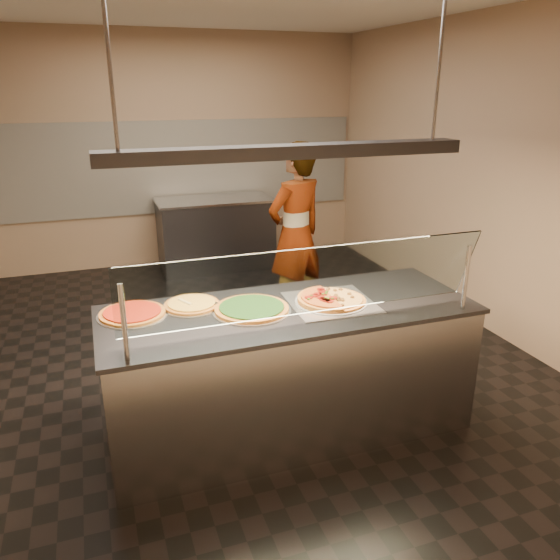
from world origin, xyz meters
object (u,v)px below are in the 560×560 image
object	(u,v)px
pizza_spatula	(194,302)
prep_table	(216,233)
perforated_tray	(331,302)
worker	(296,235)
pizza_spinach	(251,308)
pizza_tomato	(132,313)
half_pizza_sausage	(345,297)
half_pizza_pepperoni	(316,300)
heat_lamp_housing	(290,152)
serving_counter	(289,369)
sneeze_guard	(310,283)
pizza_cheese	(192,304)

from	to	relation	value
pizza_spatula	prep_table	bearing A→B (deg)	74.97
prep_table	perforated_tray	bearing A→B (deg)	-90.93
perforated_tray	worker	size ratio (longest dim) A/B	0.32
pizza_spinach	pizza_tomato	bearing A→B (deg)	166.17
half_pizza_sausage	prep_table	world-z (taller)	half_pizza_sausage
half_pizza_pepperoni	heat_lamp_housing	world-z (taller)	heat_lamp_housing
half_pizza_sausage	pizza_spatula	world-z (taller)	half_pizza_sausage
pizza_spinach	prep_table	distance (m)	3.84
perforated_tray	prep_table	size ratio (longest dim) A/B	0.39
serving_counter	prep_table	xyz separation A→B (m)	(0.36, 3.80, 0.00)
sneeze_guard	worker	distance (m)	2.28
pizza_cheese	pizza_spatula	distance (m)	0.02
half_pizza_pepperoni	half_pizza_sausage	xyz separation A→B (m)	(0.22, 0.00, -0.01)
pizza_cheese	worker	distance (m)	2.05
pizza_spinach	heat_lamp_housing	bearing A→B (deg)	-8.38
pizza_cheese	worker	bearing A→B (deg)	49.19
perforated_tray	half_pizza_pepperoni	bearing A→B (deg)	179.76
serving_counter	pizza_cheese	size ratio (longest dim) A/B	6.33
pizza_spinach	pizza_spatula	world-z (taller)	pizza_spatula
prep_table	heat_lamp_housing	bearing A→B (deg)	-95.43
half_pizza_sausage	pizza_spatula	bearing A→B (deg)	166.58
serving_counter	worker	bearing A→B (deg)	67.85
perforated_tray	half_pizza_pepperoni	distance (m)	0.11
half_pizza_pepperoni	pizza_spatula	world-z (taller)	half_pizza_pepperoni
sneeze_guard	worker	xyz separation A→B (m)	(0.73, 2.14, -0.31)
sneeze_guard	heat_lamp_housing	bearing A→B (deg)	90.00
pizza_spatula	prep_table	distance (m)	3.72
prep_table	heat_lamp_housing	distance (m)	4.09
worker	pizza_spinach	bearing A→B (deg)	39.47
half_pizza_sausage	pizza_spatula	xyz separation A→B (m)	(-1.00, 0.24, 0.00)
pizza_spatula	worker	xyz separation A→B (m)	(1.33, 1.56, -0.04)
perforated_tray	heat_lamp_housing	distance (m)	1.06
perforated_tray	prep_table	xyz separation A→B (m)	(0.06, 3.81, -0.47)
sneeze_guard	prep_table	bearing A→B (deg)	85.02
half_pizza_sausage	prep_table	bearing A→B (deg)	90.72
prep_table	worker	world-z (taller)	worker
pizza_spinach	worker	size ratio (longest dim) A/B	0.28
pizza_spatula	perforated_tray	bearing A→B (deg)	-15.10
sneeze_guard	pizza_cheese	size ratio (longest dim) A/B	5.72
pizza_tomato	half_pizza_pepperoni	bearing A→B (deg)	-11.01
pizza_tomato	heat_lamp_housing	size ratio (longest dim) A/B	0.20
pizza_cheese	pizza_spatula	bearing A→B (deg)	-47.79
half_pizza_pepperoni	pizza_cheese	distance (m)	0.84
prep_table	half_pizza_pepperoni	bearing A→B (deg)	-92.59
sneeze_guard	pizza_spatula	size ratio (longest dim) A/B	8.93
perforated_tray	sneeze_guard	bearing A→B (deg)	-131.94
pizza_spinach	half_pizza_pepperoni	bearing A→B (deg)	-6.11
worker	half_pizza_pepperoni	bearing A→B (deg)	51.95
pizza_spatula	worker	world-z (taller)	worker
pizza_spinach	heat_lamp_housing	xyz separation A→B (m)	(0.25, -0.04, 1.00)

